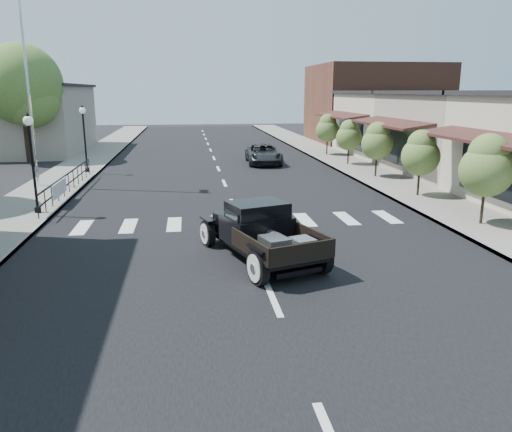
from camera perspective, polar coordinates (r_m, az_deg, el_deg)
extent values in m
plane|color=black|center=(14.43, -0.07, -4.80)|extent=(120.00, 120.00, 0.00)
cube|color=black|center=(28.96, -4.08, 4.80)|extent=(14.00, 80.00, 0.02)
cube|color=gray|center=(29.65, -20.75, 4.27)|extent=(3.00, 80.00, 0.15)
cube|color=gray|center=(30.69, 12.03, 5.18)|extent=(3.00, 80.00, 0.15)
cube|color=gray|center=(43.62, -25.77, 9.88)|extent=(10.00, 12.00, 5.00)
cube|color=gray|center=(31.51, 24.81, 8.41)|extent=(10.00, 9.00, 4.50)
cube|color=beige|center=(39.39, 17.79, 9.92)|extent=(10.00, 9.00, 4.50)
cube|color=brown|center=(48.73, 13.35, 12.35)|extent=(11.00, 10.00, 7.00)
cylinder|color=silver|center=(26.62, -24.92, 16.35)|extent=(0.12, 0.12, 12.29)
imported|color=black|center=(32.88, 0.86, 7.05)|extent=(2.30, 4.68, 1.28)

